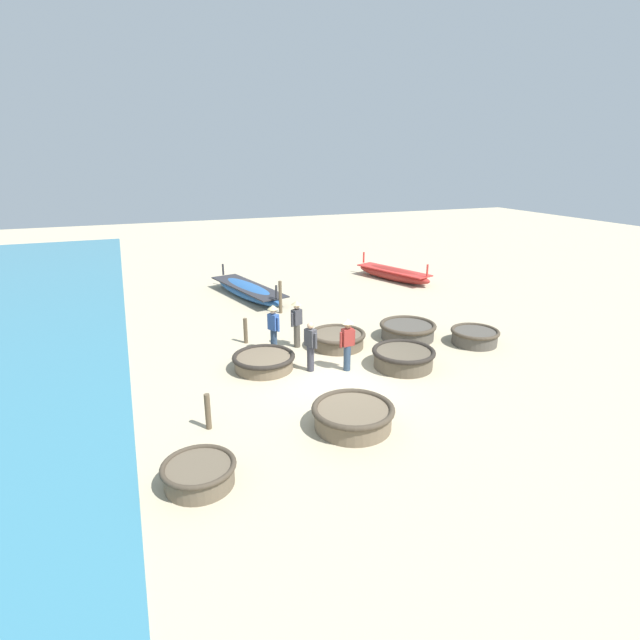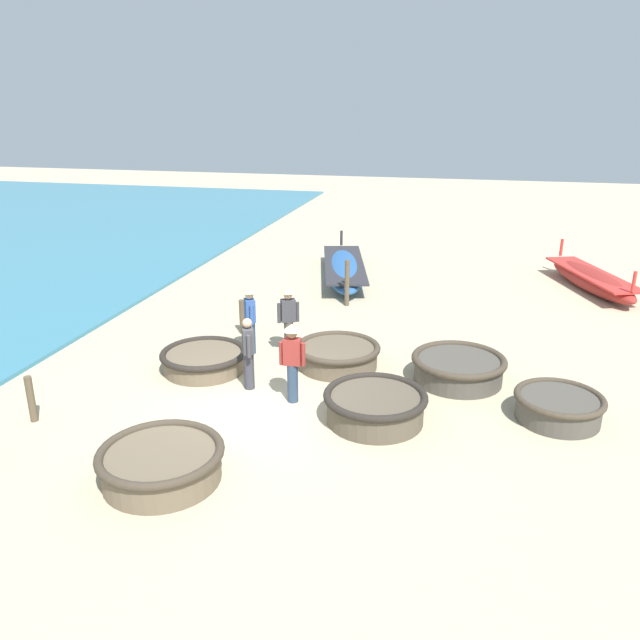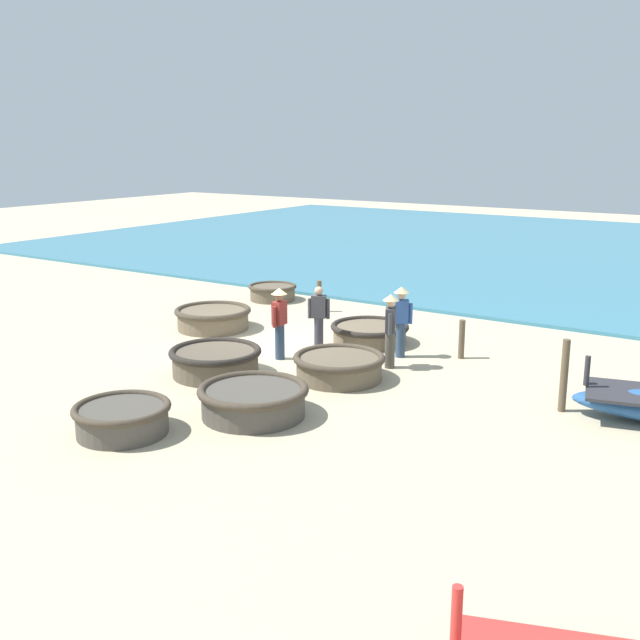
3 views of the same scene
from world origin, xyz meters
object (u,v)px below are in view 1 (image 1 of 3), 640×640
(coracle_center, at_px, (199,473))
(coracle_front_right, at_px, (264,361))
(mooring_post_inland, at_px, (280,297))
(coracle_weathered, at_px, (408,330))
(coracle_upturned, at_px, (403,357))
(coracle_far_left, at_px, (337,339))
(long_boat_ochre_hull, at_px, (393,274))
(fisherman_crouching, at_px, (347,341))
(coracle_far_right, at_px, (353,415))
(mooring_post_mid_beach, at_px, (208,412))
(fisherman_by_coracle, at_px, (310,345))
(coracle_front_left, at_px, (475,336))
(long_boat_red_hull, at_px, (248,290))
(fisherman_standing_right, at_px, (297,321))
(mooring_post_shoreline, at_px, (246,331))
(fisherman_with_hat, at_px, (273,326))

(coracle_center, bearing_deg, coracle_front_right, 61.66)
(coracle_center, height_order, mooring_post_inland, mooring_post_inland)
(coracle_weathered, bearing_deg, coracle_upturned, -123.87)
(coracle_far_left, bearing_deg, mooring_post_inland, 98.48)
(long_boat_ochre_hull, distance_m, fisherman_crouching, 12.20)
(coracle_far_left, distance_m, coracle_far_right, 5.41)
(coracle_front_right, xyz_separation_m, coracle_far_right, (1.09, -4.19, 0.05))
(long_boat_ochre_hull, relative_size, mooring_post_mid_beach, 5.25)
(fisherman_by_coracle, bearing_deg, coracle_far_right, -93.59)
(coracle_front_right, relative_size, coracle_front_left, 1.16)
(coracle_front_right, relative_size, long_boat_red_hull, 0.33)
(long_boat_ochre_hull, height_order, mooring_post_mid_beach, long_boat_ochre_hull)
(coracle_far_right, bearing_deg, fisherman_standing_right, 84.99)
(coracle_front_left, height_order, mooring_post_inland, mooring_post_inland)
(coracle_upturned, xyz_separation_m, fisherman_by_coracle, (-2.80, 0.80, 0.51))
(fisherman_crouching, bearing_deg, fisherman_by_coracle, 160.62)
(coracle_front_left, height_order, fisherman_by_coracle, fisherman_by_coracle)
(coracle_weathered, height_order, fisherman_by_coracle, fisherman_by_coracle)
(coracle_far_left, distance_m, mooring_post_mid_beach, 6.41)
(coracle_front_left, height_order, mooring_post_mid_beach, mooring_post_mid_beach)
(coracle_front_right, xyz_separation_m, mooring_post_inland, (2.22, 5.40, 0.43))
(coracle_front_right, xyz_separation_m, coracle_weathered, (5.60, 0.75, 0.05))
(fisherman_standing_right, relative_size, mooring_post_mid_beach, 1.81)
(coracle_weathered, distance_m, mooring_post_inland, 5.76)
(coracle_upturned, xyz_separation_m, mooring_post_shoreline, (-4.10, 3.90, 0.13))
(fisherman_standing_right, bearing_deg, long_boat_red_hull, 90.35)
(coracle_far_right, xyz_separation_m, fisherman_by_coracle, (0.22, 3.54, 0.52))
(coracle_far_right, distance_m, mooring_post_shoreline, 6.73)
(coracle_front_left, relative_size, fisherman_crouching, 1.01)
(coracle_front_left, relative_size, long_boat_ochre_hull, 0.35)
(coracle_far_right, bearing_deg, coracle_upturned, 42.15)
(mooring_post_inland, xyz_separation_m, mooring_post_mid_beach, (-4.43, -8.37, -0.23))
(mooring_post_mid_beach, bearing_deg, mooring_post_shoreline, 67.71)
(coracle_front_right, xyz_separation_m, mooring_post_mid_beach, (-2.21, -2.97, 0.19))
(coracle_weathered, height_order, fisherman_with_hat, fisherman_with_hat)
(coracle_weathered, distance_m, coracle_center, 10.20)
(coracle_far_left, bearing_deg, long_boat_ochre_hull, 49.87)
(coracle_center, height_order, fisherman_crouching, fisherman_crouching)
(coracle_front_left, bearing_deg, long_boat_red_hull, 123.63)
(coracle_far_left, relative_size, coracle_weathered, 0.96)
(fisherman_standing_right, xyz_separation_m, mooring_post_inland, (0.64, 3.98, -0.27))
(fisherman_with_hat, bearing_deg, mooring_post_mid_beach, -124.70)
(fisherman_by_coracle, height_order, fisherman_with_hat, fisherman_with_hat)
(coracle_far_left, distance_m, long_boat_red_hull, 7.58)
(coracle_front_left, bearing_deg, fisherman_crouching, -175.28)
(fisherman_crouching, bearing_deg, coracle_center, -141.50)
(coracle_far_left, bearing_deg, coracle_weathered, -3.31)
(coracle_front_right, relative_size, mooring_post_mid_beach, 2.12)
(fisherman_with_hat, bearing_deg, coracle_far_right, -85.81)
(coracle_far_right, xyz_separation_m, fisherman_crouching, (1.28, 3.17, 0.64))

